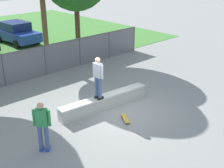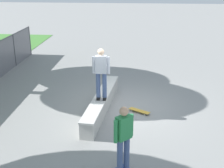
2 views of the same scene
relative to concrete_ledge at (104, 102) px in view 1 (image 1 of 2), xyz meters
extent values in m
plane|color=gray|center=(0.31, -0.77, -0.30)|extent=(80.00, 80.00, 0.00)
cube|color=#B7B5AD|center=(0.00, 0.00, -0.03)|extent=(4.37, 0.86, 0.53)
cube|color=silver|center=(0.00, 0.00, 0.26)|extent=(4.41, 0.90, 0.06)
cube|color=black|center=(-0.35, 0.07, 0.34)|extent=(0.26, 0.11, 0.10)
cube|color=black|center=(-0.35, -0.15, 0.34)|extent=(0.26, 0.11, 0.10)
cylinder|color=#475B89|center=(-0.38, 0.07, 0.83)|extent=(0.15, 0.15, 0.88)
cylinder|color=#475B89|center=(-0.38, -0.15, 0.83)|extent=(0.15, 0.15, 0.88)
cube|color=silver|center=(-0.38, -0.04, 1.57)|extent=(0.22, 0.38, 0.60)
cylinder|color=silver|center=(-0.38, 0.21, 1.55)|extent=(0.10, 0.10, 0.58)
cylinder|color=silver|center=(-0.38, -0.29, 1.55)|extent=(0.10, 0.10, 0.58)
sphere|color=beige|center=(-0.38, -0.04, 2.00)|extent=(0.22, 0.22, 0.22)
cube|color=gold|center=(-0.09, -1.37, -0.22)|extent=(0.58, 0.79, 0.02)
cube|color=#B2B2B7|center=(-0.23, -1.61, -0.24)|extent=(0.15, 0.12, 0.02)
cube|color=#B2B2B7|center=(0.05, -1.14, -0.24)|extent=(0.15, 0.12, 0.02)
cylinder|color=silver|center=(-0.30, -1.56, -0.27)|extent=(0.05, 0.06, 0.05)
cylinder|color=silver|center=(-0.16, -1.65, -0.27)|extent=(0.05, 0.06, 0.05)
cylinder|color=silver|center=(-0.03, -1.09, -0.27)|extent=(0.05, 0.06, 0.05)
cylinder|color=silver|center=(0.12, -1.18, -0.27)|extent=(0.05, 0.06, 0.05)
cylinder|color=#4C4C51|center=(-2.10, 5.29, 0.56)|extent=(0.07, 0.07, 1.72)
cylinder|color=#4C4C51|center=(0.31, 5.29, 0.56)|extent=(0.07, 0.07, 1.72)
cylinder|color=#4C4C51|center=(2.72, 5.29, 0.56)|extent=(0.07, 0.07, 1.72)
cylinder|color=#4C4C51|center=(5.13, 5.29, 0.56)|extent=(0.07, 0.07, 1.72)
cylinder|color=#4C4C51|center=(7.55, 5.29, 0.56)|extent=(0.07, 0.07, 1.72)
cylinder|color=#4C4C51|center=(0.31, 5.29, 1.39)|extent=(14.48, 0.05, 0.05)
cube|color=slate|center=(0.31, 5.29, 0.56)|extent=(14.48, 0.01, 1.72)
cylinder|color=brown|center=(1.54, 7.14, 2.09)|extent=(0.32, 0.32, 4.78)
cylinder|color=#47301E|center=(3.59, 6.59, 1.48)|extent=(0.32, 0.32, 3.56)
cube|color=#233D9E|center=(2.40, 12.83, 0.37)|extent=(2.04, 4.30, 0.70)
cube|color=navy|center=(2.39, 12.98, 1.04)|extent=(1.72, 2.19, 0.64)
cylinder|color=black|center=(3.38, 11.58, 0.02)|extent=(0.26, 0.65, 0.64)
cylinder|color=black|center=(1.58, 11.48, 0.02)|extent=(0.26, 0.65, 0.64)
cylinder|color=black|center=(3.23, 14.18, 0.02)|extent=(0.26, 0.65, 0.64)
cube|color=#2647A5|center=(-3.65, -0.87, -0.25)|extent=(0.26, 0.26, 0.10)
cube|color=#2647A5|center=(-3.49, -1.03, -0.25)|extent=(0.26, 0.26, 0.10)
cylinder|color=#475B89|center=(-3.67, -0.89, 0.24)|extent=(0.15, 0.15, 0.88)
cylinder|color=#475B89|center=(-3.51, -1.05, 0.24)|extent=(0.15, 0.15, 0.88)
cube|color=#2D8C4C|center=(-3.59, -0.97, 0.98)|extent=(0.42, 0.42, 0.60)
cylinder|color=#2D8C4C|center=(-3.77, -0.79, 0.96)|extent=(0.10, 0.10, 0.58)
cylinder|color=#2D8C4C|center=(-3.41, -1.15, 0.96)|extent=(0.10, 0.10, 0.58)
sphere|color=tan|center=(-3.59, -0.97, 1.41)|extent=(0.22, 0.22, 0.22)
camera|label=1|loc=(-7.66, -8.68, 5.68)|focal=47.41mm
camera|label=2|loc=(-9.97, -1.25, 4.48)|focal=48.32mm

